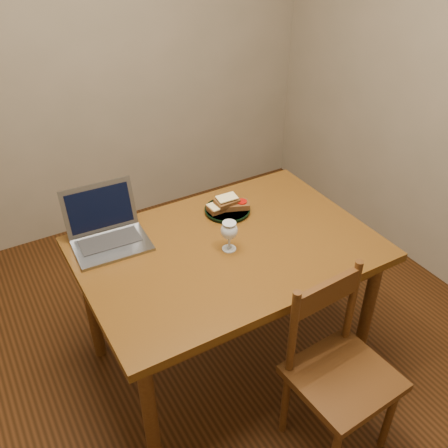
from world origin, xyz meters
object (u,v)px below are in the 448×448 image
table (228,260)px  plate (227,210)px  laptop (106,228)px  milk_glass (229,236)px  chair (341,365)px

table → plate: 0.29m
plate → laptop: 0.59m
milk_glass → laptop: size_ratio=0.42×
plate → milk_glass: size_ratio=1.56×
milk_glass → laptop: 0.56m
table → laptop: 0.57m
table → milk_glass: milk_glass is taller
milk_glass → table: bearing=71.3°
table → chair: chair is taller
plate → milk_glass: 0.31m
plate → milk_glass: bearing=-119.2°
table → chair: 0.66m
chair → laptop: (-0.62, 0.93, 0.34)m
table → plate: size_ratio=5.77×
chair → plate: 0.90m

